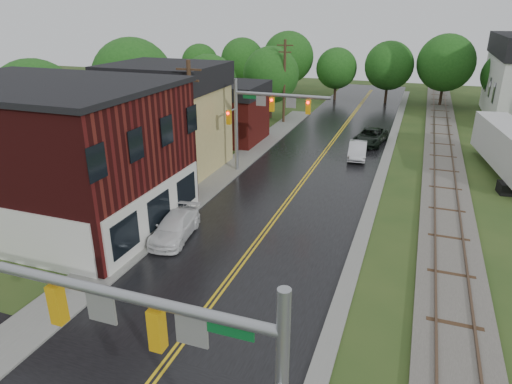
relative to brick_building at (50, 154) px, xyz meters
The scene contains 19 objects.
main_road 19.95m from the brick_building, 50.23° to the left, with size 10.00×90.00×0.02m, color black.
curb_right 27.15m from the brick_building, 48.20° to the left, with size 0.80×70.00×0.12m, color gray.
sidewalk_left 12.52m from the brick_building, 57.86° to the left, with size 2.40×50.00×0.12m, color gray.
brick_building is the anchor object (origin of this frame).
yellow_house 11.14m from the brick_building, 82.32° to the left, with size 8.00×7.00×6.40m, color tan.
darkred_building 20.25m from the brick_building, 82.92° to the left, with size 7.00×6.00×4.40m, color #3F0F0C.
railroad 30.36m from the brick_building, 41.66° to the left, with size 3.20×80.00×0.30m.
traffic_signal_near 20.60m from the brick_building, 39.17° to the right, with size 7.34×0.30×7.20m.
traffic_signal_far 15.03m from the brick_building, 53.08° to the left, with size 7.34×0.43×7.20m.
utility_pole_b 9.03m from the brick_building, 50.93° to the left, with size 1.80×0.28×9.00m.
utility_pole_c 29.56m from the brick_building, 78.91° to the left, with size 1.80×0.28×9.00m.
tree_left_a 10.14m from the brick_building, 136.87° to the left, with size 6.80×6.80×8.67m.
tree_left_b 17.80m from the brick_building, 107.61° to the left, with size 7.60×7.60×9.69m.
tree_left_c 24.94m from the brick_building, 93.14° to the left, with size 6.00×6.00×7.65m.
tree_left_e 31.12m from the brick_building, 83.29° to the left, with size 6.40×6.40×8.16m.
suv_dark 28.54m from the brick_building, 55.66° to the left, with size 2.41×5.23×1.45m, color black.
sedan_silver 24.37m from the brick_building, 50.11° to the left, with size 1.48×4.23×1.39m, color silver.
pickup_white 8.69m from the brick_building, ahead, with size 1.85×4.55×1.32m, color white.
semi_trailer 32.51m from the brick_building, 34.08° to the left, with size 4.31×11.93×3.72m.
Camera 1 is at (7.54, -4.95, 12.06)m, focal length 32.00 mm.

